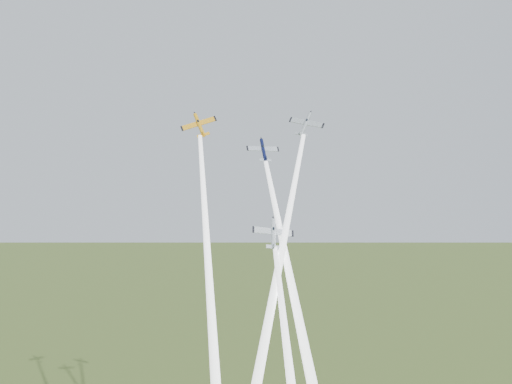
# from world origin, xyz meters

# --- Properties ---
(plane_yellow) EXTENTS (11.29, 7.30, 10.04)m
(plane_yellow) POSITION_xyz_m (-14.49, 4.91, 107.40)
(plane_yellow) COLOR #F4A415
(smoke_trail_yellow) EXTENTS (14.63, 42.40, 64.86)m
(smoke_trail_yellow) POSITION_xyz_m (-8.02, -16.75, 72.91)
(smoke_trail_yellow) COLOR white
(plane_navy) EXTENTS (8.88, 7.73, 7.00)m
(plane_navy) POSITION_xyz_m (0.92, 0.49, 101.24)
(plane_navy) COLOR #0C1239
(smoke_trail_navy) EXTENTS (16.07, 32.61, 51.25)m
(smoke_trail_navy) POSITION_xyz_m (8.25, -16.10, 73.56)
(smoke_trail_navy) COLOR white
(plane_silver_right) EXTENTS (10.23, 6.89, 8.97)m
(plane_silver_right) POSITION_xyz_m (10.25, 3.11, 107.20)
(plane_silver_right) COLOR #A7AFB5
(smoke_trail_silver_right) EXTENTS (12.19, 41.65, 62.94)m
(smoke_trail_silver_right) POSITION_xyz_m (5.05, -18.23, 73.67)
(smoke_trail_silver_right) COLOR white
(plane_silver_low) EXTENTS (9.06, 8.10, 8.78)m
(plane_silver_low) POSITION_xyz_m (4.28, -12.57, 83.67)
(plane_silver_low) COLOR silver
(smoke_trail_silver_low) EXTENTS (10.43, 29.61, 44.36)m
(smoke_trail_silver_low) POSITION_xyz_m (8.63, -27.85, 59.43)
(smoke_trail_silver_low) COLOR white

